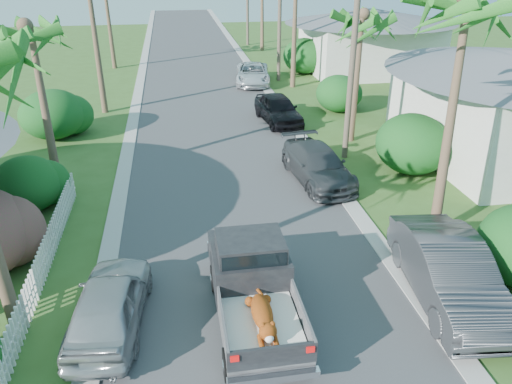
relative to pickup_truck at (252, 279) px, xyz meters
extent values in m
cube|color=#38383A|center=(0.28, 21.96, -1.00)|extent=(8.00, 100.00, 0.02)
cube|color=#A5A39E|center=(-4.02, 21.96, -0.98)|extent=(0.60, 100.00, 0.06)
cube|color=#A5A39E|center=(4.58, 21.96, -0.98)|extent=(0.60, 100.00, 0.06)
cylinder|color=black|center=(-0.85, -2.21, -0.63)|extent=(0.28, 0.76, 0.76)
cylinder|color=black|center=(0.85, -2.21, -0.63)|extent=(0.28, 0.76, 0.76)
cylinder|color=black|center=(-0.85, 1.04, -0.63)|extent=(0.28, 0.76, 0.76)
cylinder|color=black|center=(0.85, 1.04, -0.63)|extent=(0.28, 0.76, 0.76)
cube|color=slate|center=(0.00, -1.56, -0.39)|extent=(1.90, 2.40, 0.24)
cube|color=slate|center=(-0.92, -1.56, -0.01)|extent=(0.06, 2.40, 0.55)
cube|color=slate|center=(0.92, -1.56, -0.01)|extent=(0.06, 2.40, 0.55)
cube|color=black|center=(0.00, -2.73, -0.03)|extent=(1.92, 0.08, 0.52)
cube|color=silver|center=(0.00, -2.89, -0.46)|extent=(1.98, 0.18, 0.18)
cube|color=red|center=(-0.80, -2.78, 0.09)|extent=(0.18, 0.05, 0.14)
cube|color=red|center=(0.80, -2.78, 0.09)|extent=(0.18, 0.05, 0.14)
cube|color=black|center=(0.00, 0.29, 0.04)|extent=(1.94, 1.65, 1.10)
cube|color=black|center=(0.00, 0.29, 0.77)|extent=(1.70, 1.35, 0.55)
cube|color=black|center=(0.00, -0.38, 0.74)|extent=(1.60, 0.05, 0.45)
cube|color=black|center=(0.00, 1.54, -0.11)|extent=(1.94, 1.20, 0.80)
cube|color=white|center=(0.00, -1.56, -0.19)|extent=(1.70, 2.10, 0.16)
ellipsoid|color=#E45B13|center=(0.00, -1.46, 0.11)|extent=(0.48, 1.25, 0.43)
sphere|color=#E45B13|center=(0.00, -2.21, 0.19)|extent=(0.40, 0.40, 0.40)
ellipsoid|color=white|center=(0.00, -1.46, 0.01)|extent=(0.32, 0.86, 0.18)
imported|color=#2F3134|center=(5.28, -0.35, -0.16)|extent=(2.33, 5.32, 1.70)
imported|color=#34373A|center=(3.92, 7.66, -0.32)|extent=(2.46, 4.97, 1.39)
imported|color=black|center=(3.88, 15.40, -0.26)|extent=(2.28, 4.60, 1.51)
imported|color=silver|center=(3.88, 24.27, -0.32)|extent=(2.95, 5.23, 1.38)
imported|color=#9EA1A5|center=(-3.59, -0.05, -0.30)|extent=(2.09, 4.32, 1.42)
cone|color=brown|center=(-6.52, 8.96, 2.09)|extent=(0.36, 0.61, 6.21)
cone|color=brown|center=(-5.72, 18.96, 2.99)|extent=(0.36, 0.36, 8.00)
cone|color=brown|center=(-6.22, 30.96, 2.24)|extent=(0.36, 0.75, 6.51)
cone|color=brown|center=(6.58, 2.96, 2.74)|extent=(0.36, 0.73, 7.51)
cone|color=brown|center=(6.88, 11.96, 1.99)|extent=(0.36, 0.54, 6.01)
cone|color=brown|center=(6.48, 22.96, 3.09)|extent=(0.36, 0.36, 8.20)
cone|color=brown|center=(6.78, 36.96, 2.39)|extent=(0.36, 0.63, 6.81)
ellipsoid|color=#14491B|center=(-7.12, 6.96, -0.01)|extent=(2.40, 2.64, 2.00)
ellipsoid|color=#14491B|center=(-7.72, 14.96, 0.19)|extent=(3.20, 3.52, 2.40)
ellipsoid|color=#14491B|center=(8.08, 7.96, 0.24)|extent=(3.00, 3.30, 2.50)
ellipsoid|color=#14491B|center=(7.78, 16.96, 0.04)|extent=(2.60, 2.86, 2.10)
ellipsoid|color=#14491B|center=(8.28, 26.96, 0.29)|extent=(3.20, 3.52, 2.60)
cube|color=white|center=(-5.72, 2.46, -0.51)|extent=(0.10, 11.00, 1.00)
cube|color=silver|center=(13.28, 26.96, 0.79)|extent=(9.00, 8.00, 3.60)
cone|color=#595B60|center=(13.28, 26.96, 3.09)|extent=(6.48, 6.48, 1.00)
cylinder|color=brown|center=(5.88, 9.96, 3.49)|extent=(0.26, 0.26, 9.00)
cylinder|color=brown|center=(5.88, 24.96, 3.49)|extent=(0.26, 0.26, 9.00)
camera|label=1|loc=(-1.61, -10.40, 7.64)|focal=35.00mm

